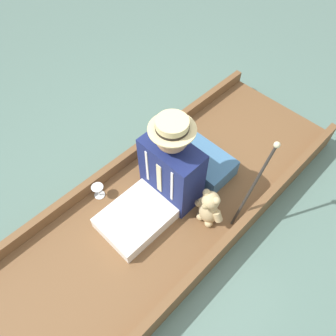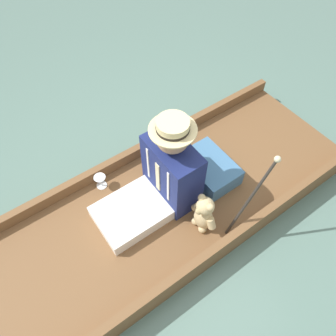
{
  "view_description": "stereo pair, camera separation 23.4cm",
  "coord_description": "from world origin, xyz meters",
  "px_view_note": "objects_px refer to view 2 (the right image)",
  "views": [
    {
      "loc": [
        -0.92,
        0.91,
        2.39
      ],
      "look_at": [
        0.06,
        -0.08,
        0.5
      ],
      "focal_mm": 35.0,
      "sensor_mm": 36.0,
      "label": 1
    },
    {
      "loc": [
        -1.07,
        0.73,
        2.39
      ],
      "look_at": [
        0.06,
        -0.08,
        0.5
      ],
      "focal_mm": 35.0,
      "sensor_mm": 36.0,
      "label": 2
    }
  ],
  "objects_px": {
    "seated_person": "(162,177)",
    "wine_glass": "(100,180)",
    "walking_cane": "(255,191)",
    "teddy_bear": "(204,214)"
  },
  "relations": [
    {
      "from": "seated_person",
      "to": "wine_glass",
      "type": "height_order",
      "value": "seated_person"
    },
    {
      "from": "walking_cane",
      "to": "seated_person",
      "type": "bearing_deg",
      "value": 36.13
    },
    {
      "from": "wine_glass",
      "to": "walking_cane",
      "type": "relative_size",
      "value": 0.17
    },
    {
      "from": "walking_cane",
      "to": "wine_glass",
      "type": "bearing_deg",
      "value": 38.51
    },
    {
      "from": "teddy_bear",
      "to": "wine_glass",
      "type": "height_order",
      "value": "teddy_bear"
    },
    {
      "from": "teddy_bear",
      "to": "walking_cane",
      "type": "relative_size",
      "value": 0.51
    },
    {
      "from": "teddy_bear",
      "to": "wine_glass",
      "type": "bearing_deg",
      "value": 30.51
    },
    {
      "from": "seated_person",
      "to": "teddy_bear",
      "type": "bearing_deg",
      "value": -164.65
    },
    {
      "from": "seated_person",
      "to": "teddy_bear",
      "type": "height_order",
      "value": "seated_person"
    },
    {
      "from": "seated_person",
      "to": "wine_glass",
      "type": "xyz_separation_m",
      "value": [
        0.39,
        0.34,
        -0.21
      ]
    }
  ]
}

